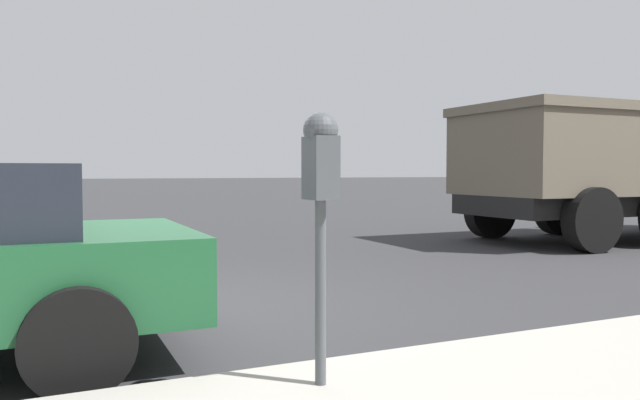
# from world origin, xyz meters

# --- Properties ---
(ground_plane) EXTENTS (220.00, 220.00, 0.00)m
(ground_plane) POSITION_xyz_m (0.00, 0.00, 0.00)
(ground_plane) COLOR #333335
(parking_meter) EXTENTS (0.21, 0.19, 1.48)m
(parking_meter) POSITION_xyz_m (-2.62, -0.40, 1.25)
(parking_meter) COLOR #4C5156
(parking_meter) RESTS_ON sidewalk
(dump_truck) EXTENTS (2.76, 6.98, 2.75)m
(dump_truck) POSITION_xyz_m (2.67, -9.44, 1.49)
(dump_truck) COLOR black
(dump_truck) RESTS_ON ground_plane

